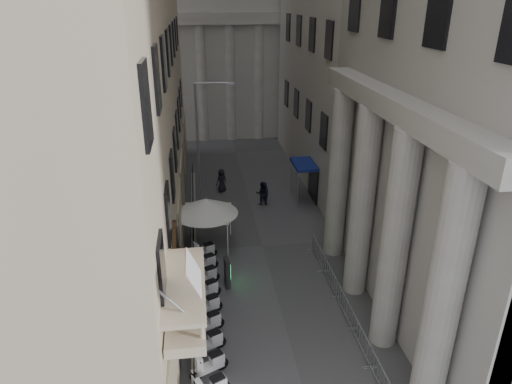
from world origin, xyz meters
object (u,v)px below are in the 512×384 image
street_lamp (202,131)px  pedestrian_b (262,193)px  info_kiosk (227,272)px  pedestrian_a (265,192)px  security_tent (203,205)px

street_lamp → pedestrian_b: bearing=-23.9°
info_kiosk → pedestrian_b: bearing=66.4°
street_lamp → pedestrian_a: (4.52, -1.46, -4.57)m
street_lamp → pedestrian_b: (4.21, -1.98, -4.44)m
security_tent → pedestrian_a: size_ratio=2.50×
pedestrian_b → street_lamp: bearing=-23.1°
info_kiosk → pedestrian_a: size_ratio=1.06×
security_tent → street_lamp: (0.24, 7.44, 2.68)m
info_kiosk → pedestrian_b: (3.35, 10.30, 0.08)m
pedestrian_a → pedestrian_b: bearing=55.6°
security_tent → pedestrian_a: bearing=51.5°
pedestrian_a → info_kiosk: bearing=67.0°
info_kiosk → pedestrian_a: 11.41m
street_lamp → security_tent: bearing=-90.7°
security_tent → street_lamp: size_ratio=0.44×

